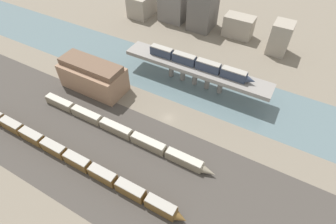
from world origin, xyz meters
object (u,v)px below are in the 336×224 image
warehouse_building (93,76)px  train_yard_mid (120,130)px  train_on_bridge (199,63)px  train_yard_near (68,156)px

warehouse_building → train_yard_mid: bearing=-32.7°
train_on_bridge → warehouse_building: size_ratio=1.69×
train_yard_mid → warehouse_building: 29.21m
train_yard_mid → train_on_bridge: bearing=71.8°
train_on_bridge → train_yard_mid: bearing=-108.2°
train_on_bridge → train_yard_near: (-20.69, -55.55, -9.01)m
train_yard_mid → warehouse_building: warehouse_building is taller
train_on_bridge → train_yard_near: train_on_bridge is taller
train_on_bridge → warehouse_building: train_on_bridge is taller
warehouse_building → train_yard_near: bearing=-63.8°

